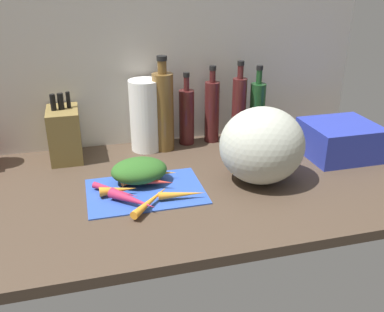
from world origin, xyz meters
TOP-DOWN VIEW (x-y plane):
  - ground_plane at (0.00, 0.00)cm, footprint 170.00×80.00cm
  - wall_back at (0.00, 38.50)cm, footprint 170.00×3.00cm
  - cutting_board at (-6.00, -3.91)cm, footprint 34.79×24.42cm
  - carrot_0 at (-7.78, 1.72)cm, footprint 10.36×5.91cm
  - carrot_1 at (-4.63, -2.13)cm, footprint 15.44×9.17cm
  - carrot_2 at (-5.80, -13.03)cm, footprint 13.52×15.09cm
  - carrot_3 at (-3.47, 3.53)cm, footprint 17.90×7.43cm
  - carrot_4 at (-14.83, -4.29)cm, footprint 13.32×12.40cm
  - carrot_5 at (-10.88, -11.99)cm, footprint 13.06×13.63cm
  - carrot_6 at (-14.21, -4.82)cm, footprint 10.82×3.13cm
  - carrot_7 at (3.57, -11.70)cm, footprint 14.02×3.81cm
  - carrot_greens_pile at (-6.82, 2.16)cm, footprint 17.35×13.35cm
  - winter_squash at (30.35, -5.55)cm, footprint 26.47×24.57cm
  - knife_block at (-28.70, 27.95)cm, footprint 10.57×15.98cm
  - paper_towel_roll at (0.47, 29.50)cm, footprint 11.39×11.39cm
  - bottle_0 at (6.23, 27.79)cm, footprint 7.58×7.58cm
  - bottle_1 at (15.73, 31.18)cm, footprint 5.74×5.74cm
  - bottle_2 at (25.66, 31.13)cm, footprint 5.61×5.61cm
  - bottle_3 at (34.79, 26.64)cm, footprint 5.37×5.37cm
  - bottle_4 at (42.24, 26.71)cm, footprint 5.86×5.86cm
  - dish_rack at (65.41, 5.69)cm, footprint 23.98×22.19cm

SIDE VIEW (x-z plane):
  - ground_plane at x=0.00cm, z-range -3.00..0.00cm
  - cutting_board at x=-6.00cm, z-range 0.00..0.80cm
  - carrot_4 at x=-14.83cm, z-range 0.80..2.81cm
  - carrot_0 at x=-7.78cm, z-range 0.80..3.07cm
  - carrot_7 at x=3.57cm, z-range 0.80..3.13cm
  - carrot_2 at x=-5.80cm, z-range 0.80..3.15cm
  - carrot_6 at x=-14.21cm, z-range 0.80..3.69cm
  - carrot_5 at x=-10.88cm, z-range 0.80..3.96cm
  - carrot_3 at x=-3.47cm, z-range 0.80..4.25cm
  - carrot_1 at x=-4.63cm, z-range 0.80..4.33cm
  - carrot_greens_pile at x=-6.82cm, z-range 0.80..8.14cm
  - dish_rack at x=65.41cm, z-range 0.00..12.02cm
  - knife_block at x=-28.70cm, z-range -2.55..21.07cm
  - bottle_1 at x=15.73cm, z-range -2.75..24.66cm
  - bottle_4 at x=42.24cm, z-range -2.77..26.67cm
  - winter_squash at x=30.35cm, z-range 0.00..23.95cm
  - bottle_2 at x=25.66cm, z-range -2.42..26.90cm
  - paper_towel_roll at x=0.47cm, z-range 0.00..26.00cm
  - bottle_3 at x=34.79cm, z-range -2.51..28.99cm
  - bottle_0 at x=6.23cm, z-range -2.39..32.06cm
  - wall_back at x=0.00cm, z-range 0.00..60.00cm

